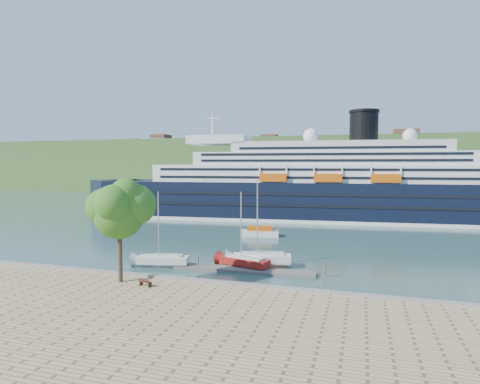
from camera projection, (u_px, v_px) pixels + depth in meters
name	position (u px, v px, depth m)	size (l,w,h in m)	color
ground	(167.00, 287.00, 41.88)	(400.00, 400.00, 0.00)	#294A43
far_hillside	(318.00, 166.00, 179.31)	(400.00, 50.00, 24.00)	#305421
quay_coping	(166.00, 277.00, 41.61)	(220.00, 0.50, 0.30)	slate
cruise_ship	(310.00, 166.00, 92.77)	(111.31, 16.21, 25.00)	black
park_bench	(145.00, 282.00, 38.99)	(1.38, 0.56, 0.88)	#4C2215
promenade_tree	(119.00, 226.00, 40.12)	(6.84, 6.84, 11.34)	#2A651A
floating_pontoon	(243.00, 270.00, 48.04)	(17.29, 2.11, 0.38)	#66615B
sailboat_white_near	(162.00, 231.00, 49.76)	(7.01, 1.95, 9.06)	silver
sailboat_red	(244.00, 233.00, 48.90)	(7.02, 1.95, 9.07)	maroon
sailboat_white_far	(262.00, 226.00, 49.95)	(8.03, 2.23, 10.38)	silver
tender_launch	(260.00, 231.00, 71.44)	(6.67, 2.28, 1.84)	#CD550C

